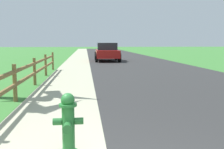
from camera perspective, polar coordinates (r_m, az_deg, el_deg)
The scene contains 7 objects.
ground_plane at distance 27.17m, azimuth -5.35°, elevation 3.87°, with size 120.00×120.00×0.00m, color #377531.
road_asphalt at distance 29.41m, azimuth 1.45°, elevation 4.17°, with size 7.00×66.00×0.01m, color #2B2B2B.
curb_concrete at distance 29.29m, azimuth -11.29°, elevation 4.02°, with size 6.00×66.00×0.01m, color #AAAA8D.
grass_verge at distance 29.47m, azimuth -14.21°, elevation 3.96°, with size 5.00×66.00×0.00m, color #377531.
fire_hydrant at distance 3.73m, azimuth -9.81°, elevation -10.66°, with size 0.43×0.38×0.89m.
rail_fence at distance 8.54m, azimuth -18.73°, elevation 0.17°, with size 0.11×13.49×1.02m.
parked_suv_red at distance 21.86m, azimuth -1.15°, elevation 5.12°, with size 2.15×4.50×1.54m.
Camera 1 is at (-0.30, -2.12, 1.60)m, focal length 40.68 mm.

